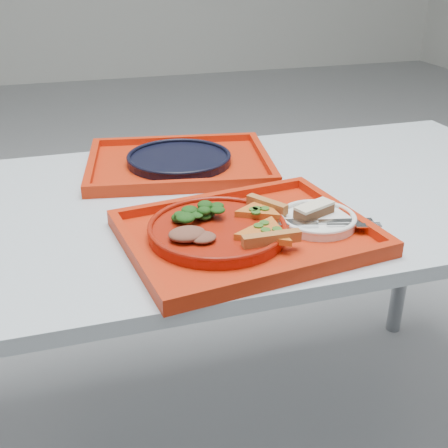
% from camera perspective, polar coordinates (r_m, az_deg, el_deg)
% --- Properties ---
extents(ground, '(10.00, 10.00, 0.00)m').
position_cam_1_polar(ground, '(1.70, 0.67, -20.97)').
color(ground, gray).
rests_on(ground, ground).
extents(table, '(1.60, 0.80, 0.75)m').
position_cam_1_polar(table, '(1.29, 0.83, -0.12)').
color(table, '#ACB7C1').
rests_on(table, ground).
extents(tray_main, '(0.49, 0.41, 0.01)m').
position_cam_1_polar(tray_main, '(1.07, 2.32, -1.32)').
color(tray_main, '#B22309').
rests_on(tray_main, table).
extents(tray_far, '(0.50, 0.42, 0.01)m').
position_cam_1_polar(tray_far, '(1.43, -4.56, 5.98)').
color(tray_far, '#B22309').
rests_on(tray_far, table).
extents(dinner_plate, '(0.26, 0.26, 0.02)m').
position_cam_1_polar(dinner_plate, '(1.05, -0.68, -0.75)').
color(dinner_plate, maroon).
rests_on(dinner_plate, tray_main).
extents(side_plate, '(0.15, 0.15, 0.01)m').
position_cam_1_polar(side_plate, '(1.11, 9.43, 0.29)').
color(side_plate, white).
rests_on(side_plate, tray_main).
extents(navy_plate, '(0.26, 0.26, 0.02)m').
position_cam_1_polar(navy_plate, '(1.42, -4.58, 6.51)').
color(navy_plate, black).
rests_on(navy_plate, tray_far).
extents(pizza_slice_a, '(0.11, 0.12, 0.02)m').
position_cam_1_polar(pizza_slice_a, '(1.01, 4.26, -0.70)').
color(pizza_slice_a, orange).
rests_on(pizza_slice_a, dinner_plate).
extents(pizza_slice_b, '(0.13, 0.13, 0.02)m').
position_cam_1_polar(pizza_slice_b, '(1.10, 3.59, 1.57)').
color(pizza_slice_b, orange).
rests_on(pizza_slice_b, dinner_plate).
extents(salad_heap, '(0.09, 0.08, 0.04)m').
position_cam_1_polar(salad_heap, '(1.07, -2.56, 1.43)').
color(salad_heap, black).
rests_on(salad_heap, dinner_plate).
extents(meat_portion, '(0.07, 0.05, 0.02)m').
position_cam_1_polar(meat_portion, '(1.00, -3.76, -1.02)').
color(meat_portion, brown).
rests_on(meat_portion, dinner_plate).
extents(dessert_bar, '(0.09, 0.06, 0.02)m').
position_cam_1_polar(dessert_bar, '(1.11, 9.14, 1.44)').
color(dessert_bar, '#512E1B').
rests_on(dessert_bar, side_plate).
extents(knife, '(0.18, 0.06, 0.01)m').
position_cam_1_polar(knife, '(1.09, 10.24, 0.32)').
color(knife, silver).
rests_on(knife, side_plate).
extents(fork, '(0.18, 0.07, 0.01)m').
position_cam_1_polar(fork, '(1.08, 10.30, -0.07)').
color(fork, silver).
rests_on(fork, side_plate).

